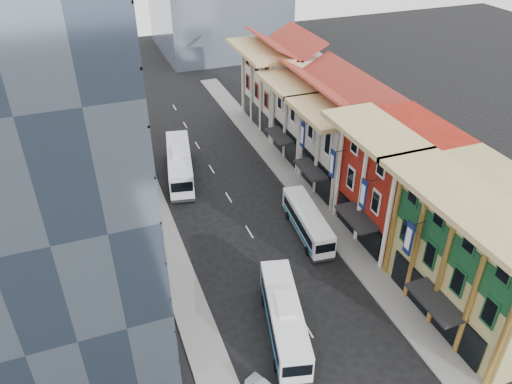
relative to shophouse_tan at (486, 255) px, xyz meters
name	(u,v)px	position (x,y,z in m)	size (l,w,h in m)	color
sidewalk_right	(322,215)	(-5.50, 17.00, -5.92)	(3.00, 90.00, 0.15)	slate
sidewalk_left	(169,249)	(-22.50, 17.00, -5.92)	(3.00, 90.00, 0.15)	slate
shophouse_tan	(486,255)	(0.00, 0.00, 0.00)	(8.00, 14.00, 12.00)	tan
shophouse_red	(399,182)	(0.00, 12.00, 0.00)	(8.00, 10.00, 12.00)	maroon
shophouse_cream_near	(350,149)	(0.00, 21.50, -1.00)	(8.00, 9.00, 10.00)	beige
shophouse_cream_mid	(315,118)	(0.00, 30.50, -1.00)	(8.00, 9.00, 10.00)	beige
shophouse_cream_far	(283,87)	(0.00, 41.00, -0.50)	(8.00, 12.00, 11.00)	beige
office_tower	(45,142)	(-31.00, 14.00, 9.00)	(12.00, 26.00, 30.00)	#384558
office_block_far	(66,118)	(-30.00, 37.00, 1.00)	(10.00, 18.00, 14.00)	gray
bus_left_near	(284,317)	(-16.00, 3.26, -4.26)	(2.54, 10.83, 3.47)	white
bus_left_far	(180,164)	(-18.13, 30.38, -4.06)	(2.83, 12.09, 3.88)	silver
bus_right	(307,221)	(-8.50, 14.62, -4.42)	(2.31, 9.85, 3.16)	white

